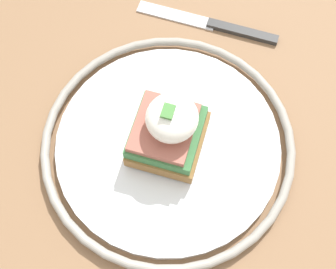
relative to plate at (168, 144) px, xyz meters
name	(u,v)px	position (x,y,z in m)	size (l,w,h in m)	color
ground_plane	(173,249)	(0.02, -0.01, -0.74)	(6.00, 6.00, 0.00)	#B2ADA3
dining_table	(178,164)	(0.02, -0.01, -0.11)	(1.11, 0.90, 0.73)	#846042
plate	(168,144)	(0.00, 0.00, 0.00)	(0.29, 0.29, 0.02)	silver
sandwich	(168,129)	(0.00, 0.00, 0.04)	(0.08, 0.08, 0.08)	olive
knife	(218,26)	(0.18, -0.01, -0.01)	(0.02, 0.19, 0.01)	#2D2D2D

